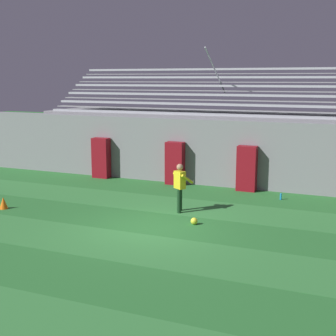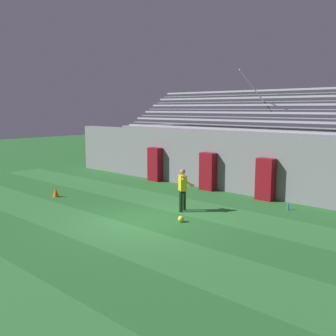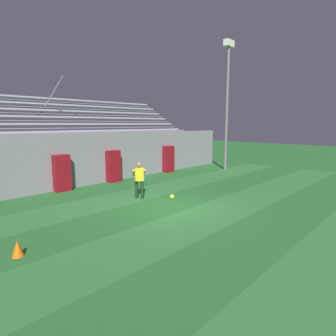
{
  "view_description": "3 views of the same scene",
  "coord_description": "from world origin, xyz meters",
  "px_view_note": "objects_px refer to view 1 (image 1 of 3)",
  "views": [
    {
      "loc": [
        5.67,
        -12.4,
        4.5
      ],
      "look_at": [
        -0.13,
        1.7,
        1.57
      ],
      "focal_mm": 50.0,
      "sensor_mm": 36.0,
      "label": 1
    },
    {
      "loc": [
        9.86,
        -9.27,
        3.98
      ],
      "look_at": [
        -0.28,
        1.69,
        1.7
      ],
      "focal_mm": 42.0,
      "sensor_mm": 36.0,
      "label": 2
    },
    {
      "loc": [
        -7.98,
        -7.38,
        3.36
      ],
      "look_at": [
        1.44,
        1.48,
        1.32
      ],
      "focal_mm": 30.0,
      "sensor_mm": 36.0,
      "label": 3
    }
  ],
  "objects_px": {
    "padding_pillar_gate_left": "(175,163)",
    "padding_pillar_gate_right": "(247,169)",
    "traffic_cone": "(3,203)",
    "goalkeeper": "(180,185)",
    "soccer_ball": "(194,221)",
    "padding_pillar_far_left": "(101,158)",
    "water_bottle": "(281,197)"
  },
  "relations": [
    {
      "from": "goalkeeper",
      "to": "traffic_cone",
      "type": "relative_size",
      "value": 3.98
    },
    {
      "from": "padding_pillar_gate_right",
      "to": "soccer_ball",
      "type": "xyz_separation_m",
      "value": [
        -0.48,
        -5.06,
        -0.81
      ]
    },
    {
      "from": "padding_pillar_gate_left",
      "to": "soccer_ball",
      "type": "xyz_separation_m",
      "value": [
        2.64,
        -5.06,
        -0.81
      ]
    },
    {
      "from": "padding_pillar_gate_left",
      "to": "padding_pillar_gate_right",
      "type": "relative_size",
      "value": 1.0
    },
    {
      "from": "traffic_cone",
      "to": "padding_pillar_gate_right",
      "type": "bearing_deg",
      "value": 39.1
    },
    {
      "from": "traffic_cone",
      "to": "water_bottle",
      "type": "bearing_deg",
      "value": 29.41
    },
    {
      "from": "padding_pillar_gate_right",
      "to": "padding_pillar_far_left",
      "type": "relative_size",
      "value": 1.0
    },
    {
      "from": "water_bottle",
      "to": "padding_pillar_gate_right",
      "type": "bearing_deg",
      "value": 148.65
    },
    {
      "from": "padding_pillar_gate_left",
      "to": "padding_pillar_far_left",
      "type": "distance_m",
      "value": 3.64
    },
    {
      "from": "soccer_ball",
      "to": "water_bottle",
      "type": "relative_size",
      "value": 0.92
    },
    {
      "from": "padding_pillar_far_left",
      "to": "traffic_cone",
      "type": "relative_size",
      "value": 4.36
    },
    {
      "from": "padding_pillar_gate_left",
      "to": "water_bottle",
      "type": "distance_m",
      "value": 4.82
    },
    {
      "from": "padding_pillar_gate_left",
      "to": "traffic_cone",
      "type": "bearing_deg",
      "value": -125.03
    },
    {
      "from": "padding_pillar_gate_right",
      "to": "traffic_cone",
      "type": "bearing_deg",
      "value": -140.9
    },
    {
      "from": "padding_pillar_gate_left",
      "to": "padding_pillar_far_left",
      "type": "bearing_deg",
      "value": 180.0
    },
    {
      "from": "soccer_ball",
      "to": "traffic_cone",
      "type": "bearing_deg",
      "value": -172.95
    },
    {
      "from": "padding_pillar_gate_left",
      "to": "water_bottle",
      "type": "relative_size",
      "value": 7.64
    },
    {
      "from": "padding_pillar_gate_right",
      "to": "soccer_ball",
      "type": "relative_size",
      "value": 8.33
    },
    {
      "from": "padding_pillar_gate_right",
      "to": "goalkeeper",
      "type": "height_order",
      "value": "padding_pillar_gate_right"
    },
    {
      "from": "padding_pillar_gate_right",
      "to": "traffic_cone",
      "type": "height_order",
      "value": "padding_pillar_gate_right"
    },
    {
      "from": "padding_pillar_gate_left",
      "to": "soccer_ball",
      "type": "bearing_deg",
      "value": -62.41
    },
    {
      "from": "padding_pillar_far_left",
      "to": "soccer_ball",
      "type": "distance_m",
      "value": 8.1
    },
    {
      "from": "soccer_ball",
      "to": "padding_pillar_far_left",
      "type": "bearing_deg",
      "value": 141.15
    },
    {
      "from": "soccer_ball",
      "to": "padding_pillar_gate_left",
      "type": "bearing_deg",
      "value": 117.59
    },
    {
      "from": "soccer_ball",
      "to": "traffic_cone",
      "type": "xyz_separation_m",
      "value": [
        -6.78,
        -0.84,
        0.1
      ]
    },
    {
      "from": "goalkeeper",
      "to": "soccer_ball",
      "type": "xyz_separation_m",
      "value": [
        0.92,
        -1.18,
        -0.84
      ]
    },
    {
      "from": "goalkeeper",
      "to": "water_bottle",
      "type": "relative_size",
      "value": 6.96
    },
    {
      "from": "padding_pillar_gate_right",
      "to": "goalkeeper",
      "type": "distance_m",
      "value": 4.13
    },
    {
      "from": "goalkeeper",
      "to": "padding_pillar_gate_left",
      "type": "bearing_deg",
      "value": 113.92
    },
    {
      "from": "padding_pillar_gate_right",
      "to": "goalkeeper",
      "type": "bearing_deg",
      "value": -109.83
    },
    {
      "from": "water_bottle",
      "to": "traffic_cone",
      "type": "bearing_deg",
      "value": -150.59
    },
    {
      "from": "padding_pillar_far_left",
      "to": "soccer_ball",
      "type": "xyz_separation_m",
      "value": [
        6.28,
        -5.06,
        -0.81
      ]
    }
  ]
}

